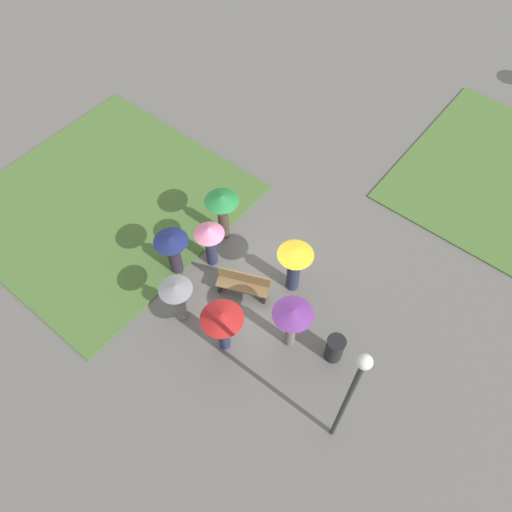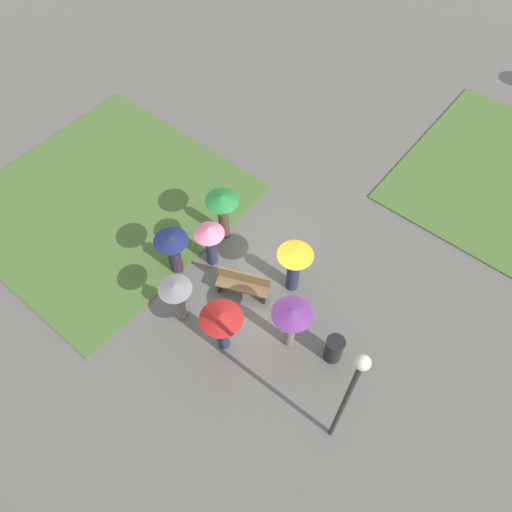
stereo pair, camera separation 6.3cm
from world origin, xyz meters
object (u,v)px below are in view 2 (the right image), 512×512
Objects in this scene: trash_bin at (334,349)px; crowd_person_grey at (177,296)px; crowd_person_red at (222,321)px; lamp_post at (349,393)px; crowd_person_navy at (173,248)px; crowd_person_purple at (292,318)px; crowd_person_yellow at (294,262)px; park_bench at (243,284)px; crowd_person_pink at (210,238)px; crowd_person_green at (223,207)px.

crowd_person_grey reaches higher than trash_bin.
crowd_person_grey is 1.65m from crowd_person_red.
lamp_post reaches higher than crowd_person_grey.
crowd_person_navy is 0.89× the size of crowd_person_purple.
lamp_post is 2.54× the size of crowd_person_purple.
crowd_person_red reaches higher than trash_bin.
crowd_person_purple is at bearing -16.58° from crowd_person_yellow.
lamp_post is at bearing -45.10° from park_bench.
crowd_person_purple is (3.64, -0.71, 0.28)m from crowd_person_pink.
crowd_person_grey is at bearing -81.34° from crowd_person_green.
lamp_post reaches higher than crowd_person_red.
crowd_person_navy is (-0.26, -2.00, -0.25)m from crowd_person_green.
crowd_person_grey is (0.61, -2.06, -0.04)m from crowd_person_pink.
crowd_person_purple is at bearing 150.44° from lamp_post.
crowd_person_green is at bearing -12.39° from crowd_person_purple.
crowd_person_pink is 2.71m from crowd_person_yellow.
crowd_person_purple is at bearing -136.88° from crowd_person_pink.
crowd_person_purple is at bearing -160.53° from trash_bin.
crowd_person_pink is 0.92× the size of crowd_person_red.
crowd_person_green is 1.13× the size of crowd_person_grey.
crowd_person_pink is at bearing -76.02° from crowd_person_navy.
park_bench is 5.60m from lamp_post.
lamp_post reaches higher than crowd_person_purple.
crowd_person_grey is at bearing -172.35° from crowd_person_navy.
crowd_person_grey is (-3.03, -1.35, -0.32)m from crowd_person_purple.
trash_bin is (-1.20, 1.81, -2.67)m from lamp_post.
trash_bin is 5.51m from crowd_person_green.
crowd_person_navy is at bearing 14.39° from crowd_person_purple.
crowd_person_green is (-1.91, 1.30, 0.96)m from park_bench.
crowd_person_purple is (-2.43, 1.38, -1.64)m from lamp_post.
park_bench is at bearing -135.02° from crowd_person_pink.
trash_bin is at bearing -149.34° from crowd_person_purple.
park_bench is 0.95× the size of crowd_person_grey.
park_bench is 2.16m from crowd_person_grey.
park_bench is at bearing -113.21° from crowd_person_navy.
crowd_person_yellow is (3.22, 1.83, 0.15)m from crowd_person_navy.
crowd_person_yellow is at bearing 105.46° from crowd_person_grey.
park_bench is 0.95× the size of crowd_person_navy.
crowd_person_navy is 1.00× the size of crowd_person_pink.
trash_bin is at bearing -129.09° from crowd_person_pink.
park_bench is at bearing -1.13° from crowd_person_purple.
crowd_person_pink is 2.97m from crowd_person_red.
crowd_person_navy is at bearing -111.13° from crowd_person_yellow.
park_bench is 1.76m from crowd_person_yellow.
crowd_person_navy is 1.00× the size of crowd_person_grey.
trash_bin is 0.50× the size of crowd_person_yellow.
crowd_person_pink is at bearing -78.55° from crowd_person_green.
crowd_person_green is 3.28m from crowd_person_grey.
crowd_person_yellow is (2.56, 0.88, 0.09)m from crowd_person_pink.
crowd_person_grey is at bearing -157.24° from trash_bin.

